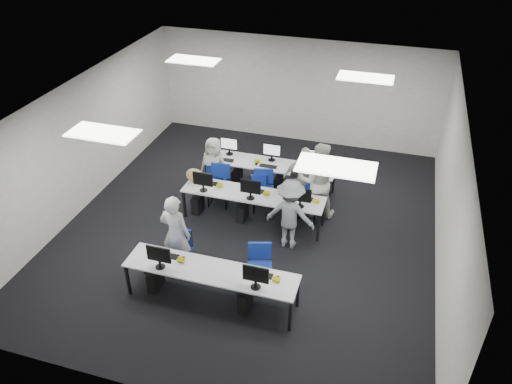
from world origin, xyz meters
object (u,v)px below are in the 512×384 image
(chair_0, at_px, (179,259))
(chair_4, at_px, (312,207))
(chair_6, at_px, (259,191))
(chair_3, at_px, (263,197))
(desk_mid, at_px, (253,196))
(chair_5, at_px, (219,182))
(student_3, at_px, (303,179))
(student_0, at_px, (176,234))
(student_1, at_px, (318,180))
(student_2, at_px, (214,166))
(desk_front, at_px, (211,272))
(chair_2, at_px, (219,192))
(chair_1, at_px, (260,276))
(photographer, at_px, (290,214))
(chair_7, at_px, (312,198))

(chair_0, height_order, chair_4, chair_4)
(chair_6, bearing_deg, chair_3, -72.42)
(desk_mid, distance_m, chair_4, 1.41)
(chair_5, distance_m, student_3, 2.17)
(student_0, distance_m, student_3, 3.39)
(student_0, bearing_deg, student_1, -126.26)
(student_2, bearing_deg, chair_3, -6.45)
(desk_front, distance_m, student_1, 3.55)
(chair_5, xyz_separation_m, student_2, (-0.09, -0.02, 0.45))
(chair_4, bearing_deg, chair_0, -110.37)
(chair_5, bearing_deg, student_0, -82.25)
(desk_front, xyz_separation_m, chair_2, (-0.99, 3.09, -0.38))
(student_0, relative_size, student_1, 0.94)
(chair_1, bearing_deg, desk_front, -159.34)
(chair_0, bearing_deg, student_2, 97.73)
(desk_mid, distance_m, chair_1, 2.20)
(chair_5, distance_m, student_2, 0.46)
(chair_2, height_order, chair_5, chair_2)
(chair_6, bearing_deg, student_2, 162.78)
(photographer, bearing_deg, chair_2, -25.98)
(desk_front, distance_m, chair_3, 3.17)
(student_1, bearing_deg, student_0, 38.70)
(chair_3, bearing_deg, desk_mid, -112.98)
(desk_front, height_order, chair_7, chair_7)
(desk_mid, xyz_separation_m, student_1, (1.31, 0.69, 0.23))
(chair_3, bearing_deg, photographer, -66.44)
(desk_mid, height_order, student_0, student_0)
(student_3, height_order, photographer, student_3)
(chair_7, relative_size, photographer, 0.54)
(desk_mid, relative_size, chair_0, 3.53)
(chair_3, bearing_deg, desk_front, -106.03)
(desk_front, height_order, chair_5, chair_5)
(chair_4, relative_size, student_2, 0.64)
(chair_0, relative_size, chair_6, 1.10)
(student_1, bearing_deg, chair_0, 39.93)
(chair_1, bearing_deg, photographer, 64.26)
(chair_1, relative_size, student_2, 0.64)
(chair_3, bearing_deg, chair_1, -89.98)
(chair_2, relative_size, chair_5, 1.06)
(chair_6, bearing_deg, desk_front, -103.53)
(chair_6, bearing_deg, desk_mid, -98.00)
(desk_mid, xyz_separation_m, chair_6, (-0.11, 0.84, -0.42))
(desk_front, xyz_separation_m, chair_7, (1.17, 3.52, -0.41))
(chair_6, relative_size, student_1, 0.45)
(chair_1, height_order, photographer, photographer)
(chair_2, relative_size, chair_6, 1.17)
(student_3, bearing_deg, chair_4, -58.12)
(chair_4, relative_size, chair_7, 1.10)
(chair_0, relative_size, chair_4, 0.96)
(chair_1, bearing_deg, chair_7, 65.46)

